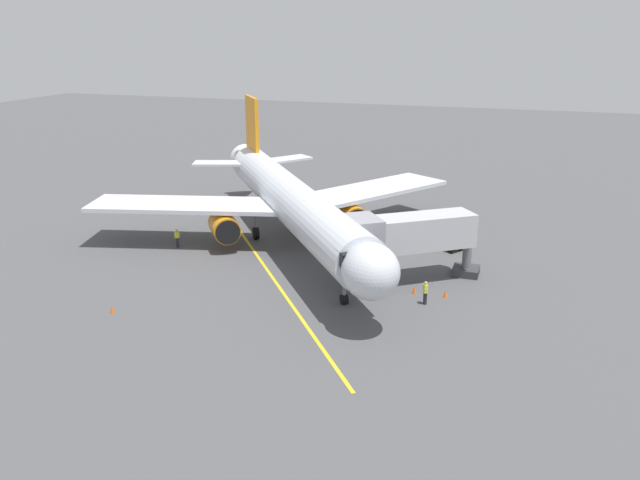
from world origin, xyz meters
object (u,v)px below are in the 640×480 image
at_px(ground_crew_wing_walker, 177,238).
at_px(airplane, 291,201).
at_px(baggage_cart_near_nose, 448,242).
at_px(safety_cone_nose_right, 445,293).
at_px(ground_crew_marshaller, 425,292).
at_px(safety_cone_nose_left, 414,290).
at_px(safety_cone_wing_port, 112,309).
at_px(jet_bridge, 401,235).

bearing_deg(ground_crew_wing_walker, airplane, -157.78).
height_order(baggage_cart_near_nose, safety_cone_nose_right, baggage_cart_near_nose).
bearing_deg(ground_crew_wing_walker, baggage_cart_near_nose, -162.73).
relative_size(ground_crew_marshaller, baggage_cart_near_nose, 0.58).
relative_size(ground_crew_marshaller, safety_cone_nose_left, 3.11).
bearing_deg(safety_cone_nose_left, safety_cone_nose_right, -179.51).
xyz_separation_m(safety_cone_nose_left, safety_cone_wing_port, (18.74, 9.91, 0.00)).
distance_m(airplane, safety_cone_nose_left, 15.08).
bearing_deg(ground_crew_marshaller, baggage_cart_near_nose, -89.04).
relative_size(safety_cone_nose_left, safety_cone_wing_port, 1.00).
xyz_separation_m(ground_crew_marshaller, safety_cone_wing_port, (19.81, 8.16, -0.61)).
bearing_deg(ground_crew_wing_walker, safety_cone_nose_left, 169.83).
relative_size(airplane, safety_cone_nose_right, 63.32).
relative_size(baggage_cart_near_nose, safety_cone_nose_left, 5.34).
distance_m(ground_crew_marshaller, safety_cone_nose_left, 2.14).
bearing_deg(jet_bridge, airplane, -28.38).
distance_m(jet_bridge, safety_cone_nose_right, 5.35).
bearing_deg(airplane, safety_cone_nose_left, 148.35).
bearing_deg(safety_cone_wing_port, baggage_cart_near_nose, -133.27).
xyz_separation_m(ground_crew_marshaller, ground_crew_wing_walker, (22.76, -5.64, 0.00)).
relative_size(jet_bridge, ground_crew_marshaller, 6.05).
height_order(ground_crew_wing_walker, baggage_cart_near_nose, ground_crew_wing_walker).
bearing_deg(ground_crew_marshaller, ground_crew_wing_walker, -13.92).
xyz_separation_m(airplane, safety_cone_nose_left, (-12.44, 7.67, -3.73)).
bearing_deg(safety_cone_nose_left, ground_crew_wing_walker, -10.17).
relative_size(safety_cone_nose_right, safety_cone_wing_port, 1.00).
distance_m(airplane, baggage_cart_near_nose, 14.09).
distance_m(airplane, ground_crew_marshaller, 16.76).
distance_m(jet_bridge, baggage_cart_near_nose, 9.95).
distance_m(jet_bridge, safety_cone_nose_left, 4.16).
relative_size(airplane, ground_crew_marshaller, 20.37).
distance_m(ground_crew_wing_walker, baggage_cart_near_nose, 23.61).
relative_size(airplane, safety_cone_nose_left, 63.32).
distance_m(ground_crew_marshaller, safety_cone_nose_right, 2.20).
bearing_deg(safety_cone_nose_left, ground_crew_marshaller, 121.36).
xyz_separation_m(safety_cone_nose_right, safety_cone_wing_port, (20.97, 9.93, 0.00)).
xyz_separation_m(ground_crew_wing_walker, baggage_cart_near_nose, (-22.55, -7.01, -0.23)).
xyz_separation_m(safety_cone_nose_left, safety_cone_nose_right, (-2.22, -0.02, 0.00)).
bearing_deg(safety_cone_wing_port, ground_crew_wing_walker, -77.92).
bearing_deg(safety_cone_wing_port, jet_bridge, -146.04).
bearing_deg(baggage_cart_near_nose, airplane, 13.65).
bearing_deg(baggage_cart_near_nose, safety_cone_wing_port, 46.73).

